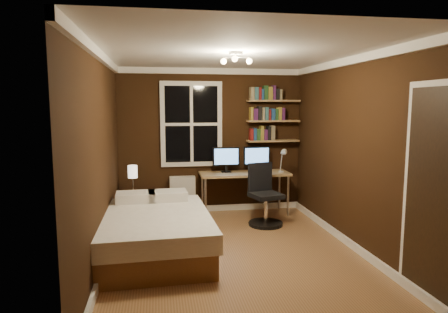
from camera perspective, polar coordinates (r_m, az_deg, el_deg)
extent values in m
plane|color=brown|center=(5.24, 1.39, -13.64)|extent=(4.20, 4.20, 0.00)
cube|color=black|center=(7.00, -1.82, 2.22)|extent=(3.20, 0.04, 2.50)
cube|color=black|center=(4.89, -17.30, -0.36)|extent=(0.04, 4.20, 2.50)
cube|color=black|center=(5.47, 18.14, 0.39)|extent=(0.04, 4.20, 2.50)
cube|color=white|center=(4.93, 1.48, 14.59)|extent=(3.20, 4.20, 0.02)
cube|color=white|center=(6.90, -4.68, 4.62)|extent=(1.06, 0.06, 1.46)
cube|color=#9C7C4C|center=(7.10, 6.99, 2.25)|extent=(0.92, 0.22, 0.03)
cube|color=#9C7C4C|center=(7.08, 7.03, 5.07)|extent=(0.92, 0.22, 0.03)
cube|color=#9C7C4C|center=(7.08, 7.08, 7.90)|extent=(0.92, 0.22, 0.03)
cube|color=brown|center=(5.22, -9.95, -12.09)|extent=(1.38, 1.92, 0.30)
cube|color=silver|center=(5.14, -10.02, -9.34)|extent=(1.46, 1.98, 0.22)
cube|color=white|center=(5.80, -12.51, -5.66)|extent=(0.56, 0.39, 0.13)
cube|color=white|center=(5.81, -8.06, -5.54)|extent=(0.56, 0.39, 0.13)
cube|color=brown|center=(6.64, -12.78, -7.06)|extent=(0.39, 0.39, 0.49)
cube|color=silver|center=(6.98, -5.93, -5.51)|extent=(0.44, 0.15, 0.65)
cube|color=#9C7C4C|center=(6.86, 2.95, -2.46)|extent=(1.53, 0.57, 0.04)
cylinder|color=beige|center=(6.58, -2.65, -6.12)|extent=(0.04, 0.04, 0.69)
cylinder|color=beige|center=(6.88, 9.14, -5.60)|extent=(0.04, 0.04, 0.69)
cylinder|color=beige|center=(7.06, -3.13, -5.19)|extent=(0.04, 0.04, 0.69)
cylinder|color=beige|center=(7.34, 7.92, -4.75)|extent=(0.04, 0.04, 0.69)
cylinder|color=black|center=(6.40, 5.97, -9.52)|extent=(0.53, 0.53, 0.05)
cylinder|color=silver|center=(6.33, 6.00, -7.59)|extent=(0.06, 0.06, 0.39)
cube|color=black|center=(6.28, 6.03, -5.54)|extent=(0.53, 0.53, 0.07)
cube|color=black|center=(6.39, 5.17, -2.91)|extent=(0.41, 0.16, 0.45)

